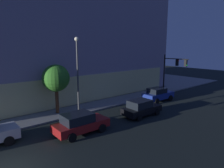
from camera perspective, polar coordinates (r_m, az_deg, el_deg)
name	(u,v)px	position (r m, az deg, el deg)	size (l,w,h in m)	color
modern_building	(45,33)	(35.12, -18.22, 13.48)	(31.55, 24.49, 18.13)	#4C4C51
traffic_light_far_corner	(173,67)	(29.95, 16.70, 4.55)	(0.41, 3.70, 5.56)	black
street_lamp_sidewalk	(77,65)	(20.80, -9.63, 5.11)	(0.44, 0.44, 7.61)	#4F4F4F
sidewalk_tree	(56,78)	(21.03, -15.38, 1.53)	(2.71, 2.71, 4.96)	brown
car_red	(80,123)	(16.68, -8.89, -10.71)	(4.44, 2.15, 1.68)	maroon
car_black	(141,108)	(20.64, 8.14, -6.62)	(4.18, 2.07, 1.64)	black
car_blue	(158,94)	(26.47, 12.70, -2.83)	(4.31, 2.17, 1.70)	navy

